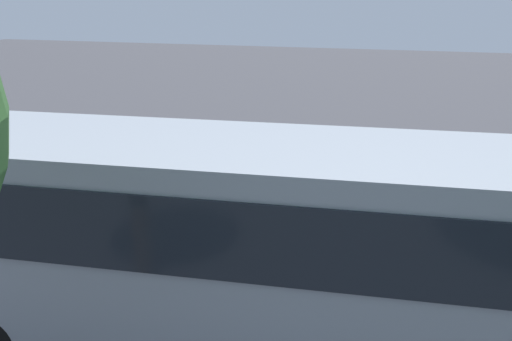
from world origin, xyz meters
TOP-DOWN VIEW (x-y plane):
  - ground_plane at (0.00, 0.00)m, footprint 80.00×80.00m
  - tour_bus at (-1.39, 5.21)m, footprint 10.72×3.31m
  - spectator_far_left at (-3.24, 2.39)m, footprint 0.58×0.35m
  - spectator_left at (-2.13, 2.47)m, footprint 0.58×0.38m
  - spectator_centre at (-1.15, 2.45)m, footprint 0.57×0.32m
  - spectator_right at (-0.41, 2.26)m, footprint 0.57×0.32m
  - parked_motorcycle_silver at (0.34, 2.82)m, footprint 2.05×0.58m
  - stunt_motorcycle at (4.38, -3.23)m, footprint 1.87×1.10m
  - traffic_cone at (1.36, -2.81)m, footprint 0.34×0.34m
  - bay_line_b at (-3.40, -1.59)m, footprint 0.26×3.62m
  - bay_line_c at (-0.80, -1.59)m, footprint 0.31×4.77m
  - bay_line_d at (1.80, -1.59)m, footprint 0.29×4.17m
  - bay_line_e at (4.39, -1.59)m, footprint 0.26×3.54m

SIDE VIEW (x-z plane):
  - ground_plane at x=0.00m, z-range 0.00..0.00m
  - bay_line_b at x=-3.40m, z-range 0.00..0.01m
  - bay_line_c at x=-0.80m, z-range 0.00..0.01m
  - bay_line_d at x=1.80m, z-range 0.00..0.01m
  - bay_line_e at x=4.39m, z-range 0.00..0.01m
  - traffic_cone at x=1.36m, z-range -0.01..0.62m
  - parked_motorcycle_silver at x=0.34m, z-range -0.01..0.97m
  - stunt_motorcycle at x=4.38m, z-range 0.00..1.23m
  - spectator_left at x=-2.13m, z-range 0.16..1.86m
  - spectator_centre at x=-1.15m, z-range 0.16..1.86m
  - spectator_right at x=-0.41m, z-range 0.17..1.96m
  - spectator_far_left at x=-3.24m, z-range 0.17..1.96m
  - tour_bus at x=-1.39m, z-range 0.02..3.27m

